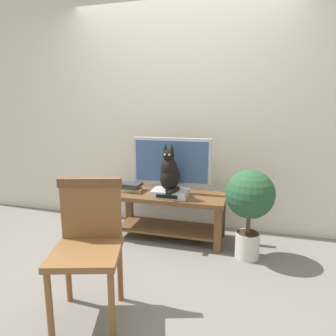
{
  "coord_description": "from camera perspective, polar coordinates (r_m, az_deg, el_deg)",
  "views": [
    {
      "loc": [
        0.79,
        -2.39,
        1.37
      ],
      "look_at": [
        -0.02,
        0.48,
        0.77
      ],
      "focal_mm": 32.3,
      "sensor_mm": 36.0,
      "label": 1
    }
  ],
  "objects": [
    {
      "name": "ground_plane",
      "position": [
        2.87,
        -2.36,
        -17.12
      ],
      "size": [
        12.0,
        12.0,
        0.0
      ],
      "primitive_type": "plane",
      "color": "slate"
    },
    {
      "name": "back_wall",
      "position": [
        3.49,
        2.69,
        11.92
      ],
      "size": [
        7.0,
        0.12,
        2.8
      ],
      "primitive_type": "cube",
      "color": "beige",
      "rests_on": "ground"
    },
    {
      "name": "tv_stand",
      "position": [
        3.2,
        0.24,
        -7.58
      ],
      "size": [
        1.17,
        0.48,
        0.48
      ],
      "color": "brown",
      "rests_on": "ground"
    },
    {
      "name": "tv",
      "position": [
        3.16,
        0.67,
        0.81
      ],
      "size": [
        0.83,
        0.2,
        0.58
      ],
      "color": "#B7B7BC",
      "rests_on": "tv_stand"
    },
    {
      "name": "media_box",
      "position": [
        3.06,
        0.34,
        -4.82
      ],
      "size": [
        0.36,
        0.23,
        0.07
      ],
      "color": "#BCBCC1",
      "rests_on": "tv_stand"
    },
    {
      "name": "cat",
      "position": [
        2.99,
        0.29,
        -0.98
      ],
      "size": [
        0.2,
        0.36,
        0.47
      ],
      "color": "black",
      "rests_on": "media_box"
    },
    {
      "name": "wooden_chair",
      "position": [
        2.1,
        -14.78,
        -12.57
      ],
      "size": [
        0.53,
        0.53,
        0.9
      ],
      "color": "brown",
      "rests_on": "ground"
    },
    {
      "name": "book_stack",
      "position": [
        3.28,
        -7.06,
        -3.54
      ],
      "size": [
        0.24,
        0.19,
        0.09
      ],
      "color": "beige",
      "rests_on": "tv_stand"
    },
    {
      "name": "potted_plant",
      "position": [
        2.81,
        15.14,
        -5.99
      ],
      "size": [
        0.44,
        0.44,
        0.83
      ],
      "color": "beige",
      "rests_on": "ground"
    }
  ]
}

